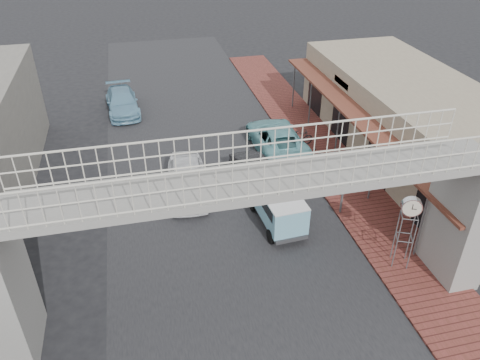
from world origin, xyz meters
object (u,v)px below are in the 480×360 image
angkot_curb (277,138)px  angkot_van (278,203)px  motorcycle_far (300,138)px  street_clock (411,210)px  angkot_far (122,102)px  arrow_sign (361,163)px  white_hatchback (187,180)px  motorcycle_near (306,153)px  dark_sedan (255,174)px

angkot_curb → angkot_van: (-1.91, -6.38, 0.32)m
motorcycle_far → street_clock: street_clock is taller
angkot_curb → angkot_far: (-8.14, 7.26, -0.07)m
angkot_van → arrow_sign: 3.95m
white_hatchback → arrow_sign: (7.14, -3.10, 1.71)m
motorcycle_near → motorcycle_far: motorcycle_far is taller
angkot_curb → motorcycle_far: (1.42, 0.09, -0.20)m
white_hatchback → motorcycle_near: size_ratio=2.80×
angkot_van → motorcycle_near: bearing=53.4°
street_clock → arrow_sign: size_ratio=1.04×
motorcycle_far → angkot_far: bearing=51.0°
dark_sedan → street_clock: 8.09m
motorcycle_near → angkot_curb: bearing=51.7°
white_hatchback → angkot_curb: (5.37, 3.14, -0.02)m
white_hatchback → angkot_curb: size_ratio=0.84×
motorcycle_far → street_clock: (0.47, -10.07, 2.08)m
angkot_far → arrow_sign: bearing=-58.0°
arrow_sign → angkot_van: bearing=171.7°
street_clock → motorcycle_far: bearing=116.1°
white_hatchback → angkot_van: size_ratio=1.28×
angkot_far → angkot_van: 15.00m
arrow_sign → dark_sedan: bearing=131.2°
angkot_van → motorcycle_far: size_ratio=2.37×
angkot_curb → arrow_sign: 6.71m
motorcycle_far → angkot_curb: bearing=91.7°
angkot_van → motorcycle_near: size_ratio=2.19×
dark_sedan → motorcycle_near: (3.22, 1.59, -0.12)m
angkot_curb → street_clock: bearing=100.6°
dark_sedan → angkot_curb: (2.06, 3.21, 0.11)m
street_clock → motorcycle_near: bearing=118.5°
dark_sedan → arrow_sign: bearing=-46.1°
motorcycle_near → angkot_far: bearing=62.4°
motorcycle_far → street_clock: bearing=-179.4°
dark_sedan → motorcycle_near: bearing=18.5°
angkot_van → street_clock: bearing=-47.0°
motorcycle_near → motorcycle_far: 1.73m
white_hatchback → motorcycle_far: size_ratio=3.04×
motorcycle_far → angkot_van: bearing=150.6°
dark_sedan → street_clock: bearing=-67.5°
arrow_sign → white_hatchback: bearing=146.1°
angkot_curb → arrow_sign: bearing=105.7°
white_hatchback → dark_sedan: bearing=3.4°
motorcycle_near → motorcycle_far: size_ratio=1.08×
dark_sedan → angkot_curb: 3.81m
angkot_far → motorcycle_far: angkot_far is taller
white_hatchback → arrow_sign: bearing=-18.9°
angkot_far → motorcycle_far: size_ratio=3.15×
white_hatchback → motorcycle_near: (6.53, 1.52, -0.25)m
motorcycle_far → street_clock: size_ratio=0.49×
angkot_far → street_clock: (10.04, -17.24, 1.95)m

